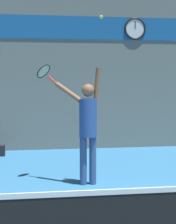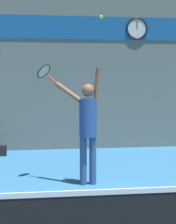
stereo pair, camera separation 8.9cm
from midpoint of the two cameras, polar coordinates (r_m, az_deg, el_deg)
The scene contains 6 objects.
back_wall at distance 11.33m, azimuth -1.66°, elevation 7.41°, with size 18.00×0.10×5.00m.
sponsor_banner at distance 11.34m, azimuth -1.63°, elevation 11.78°, with size 5.71×0.02×0.63m.
scoreboard_clock at distance 11.64m, azimuth 6.41°, elevation 11.58°, with size 0.62×0.06×0.62m.
tennis_player at distance 7.46m, azimuth -0.40°, elevation -1.57°, with size 0.85×0.54×2.17m.
tennis_racket at distance 7.85m, azimuth -6.50°, elevation 5.61°, with size 0.44×0.41×0.39m.
tennis_ball at distance 7.47m, azimuth 1.52°, elevation 13.21°, with size 0.07×0.07×0.07m.
Camera 1 is at (-1.47, -4.83, 1.96)m, focal length 65.00 mm.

